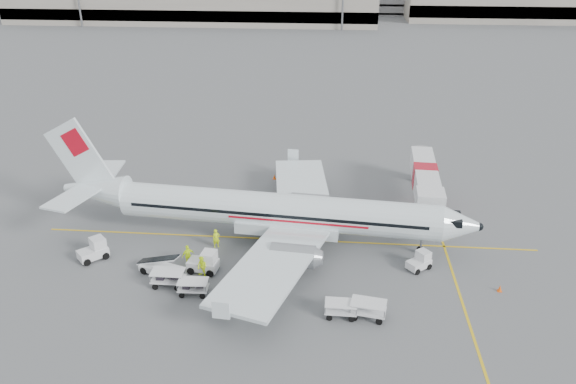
% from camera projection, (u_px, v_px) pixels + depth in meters
% --- Properties ---
extents(ground, '(360.00, 360.00, 0.00)m').
position_uv_depth(ground, '(286.00, 239.00, 50.54)').
color(ground, '#56595B').
extents(stripe_lead, '(44.00, 0.20, 0.01)m').
position_uv_depth(stripe_lead, '(286.00, 239.00, 50.54)').
color(stripe_lead, yellow).
rests_on(stripe_lead, ground).
extents(stripe_cross, '(0.20, 20.00, 0.01)m').
position_uv_depth(stripe_cross, '(462.00, 300.00, 42.22)').
color(stripe_cross, yellow).
rests_on(stripe_cross, ground).
extents(terminal_west, '(110.00, 22.00, 9.00)m').
position_uv_depth(terminal_west, '(193.00, 7.00, 169.15)').
color(terminal_west, gray).
rests_on(terminal_west, ground).
extents(terminal_east, '(90.00, 26.00, 10.00)m').
position_uv_depth(terminal_east, '(553.00, 3.00, 173.84)').
color(terminal_east, gray).
rests_on(terminal_east, ground).
extents(aircraft, '(39.54, 32.26, 10.23)m').
position_uv_depth(aircraft, '(277.00, 189.00, 48.25)').
color(aircraft, white).
rests_on(aircraft, ground).
extents(jet_bridge, '(3.73, 15.46, 4.02)m').
position_uv_depth(jet_bridge, '(424.00, 184.00, 56.63)').
color(jet_bridge, silver).
rests_on(jet_bridge, ground).
extents(belt_loader, '(4.84, 3.10, 2.46)m').
position_uv_depth(belt_loader, '(160.00, 260.00, 45.06)').
color(belt_loader, silver).
rests_on(belt_loader, ground).
extents(tug_fore, '(2.25, 2.13, 1.53)m').
position_uv_depth(tug_fore, '(419.00, 261.00, 45.84)').
color(tug_fore, silver).
rests_on(tug_fore, ground).
extents(tug_mid, '(2.57, 1.69, 1.86)m').
position_uv_depth(tug_mid, '(203.00, 261.00, 45.48)').
color(tug_mid, silver).
rests_on(tug_mid, ground).
extents(tug_aft, '(2.65, 2.63, 1.83)m').
position_uv_depth(tug_aft, '(92.00, 250.00, 47.15)').
color(tug_aft, silver).
rests_on(tug_aft, ground).
extents(cart_loaded_a, '(2.31, 1.42, 1.18)m').
position_uv_depth(cart_loaded_a, '(193.00, 287.00, 42.75)').
color(cart_loaded_a, silver).
rests_on(cart_loaded_a, ground).
extents(cart_loaded_b, '(2.53, 1.50, 1.32)m').
position_uv_depth(cart_loaded_b, '(168.00, 278.00, 43.73)').
color(cart_loaded_b, silver).
rests_on(cart_loaded_b, ground).
extents(cart_empty_a, '(2.31, 1.39, 1.19)m').
position_uv_depth(cart_empty_a, '(341.00, 309.00, 40.26)').
color(cart_empty_a, silver).
rests_on(cart_empty_a, ground).
extents(cart_empty_b, '(2.72, 1.89, 1.31)m').
position_uv_depth(cart_empty_b, '(368.00, 310.00, 40.12)').
color(cart_empty_b, silver).
rests_on(cart_empty_b, ground).
extents(cone_nose, '(0.34, 0.34, 0.55)m').
position_uv_depth(cone_nose, '(500.00, 288.00, 43.18)').
color(cone_nose, '#FA570D').
rests_on(cone_nose, ground).
extents(cone_port, '(0.35, 0.35, 0.57)m').
position_uv_depth(cone_port, '(274.00, 177.00, 62.74)').
color(cone_port, '#FA570D').
rests_on(cone_port, ground).
extents(crew_a, '(0.75, 0.65, 1.73)m').
position_uv_depth(crew_a, '(216.00, 238.00, 48.97)').
color(crew_a, '#BFDF12').
rests_on(crew_a, ground).
extents(crew_b, '(1.10, 1.05, 1.79)m').
position_uv_depth(crew_b, '(202.00, 267.00, 44.79)').
color(crew_b, '#BFDF12').
rests_on(crew_b, ground).
extents(crew_c, '(0.95, 1.19, 1.61)m').
position_uv_depth(crew_c, '(267.00, 262.00, 45.55)').
color(crew_c, '#BFDF12').
rests_on(crew_c, ground).
extents(crew_d, '(1.15, 1.04, 1.88)m').
position_uv_depth(crew_d, '(188.00, 255.00, 46.29)').
color(crew_d, '#BFDF12').
rests_on(crew_d, ground).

